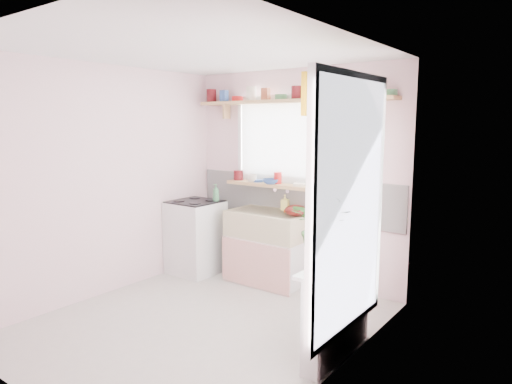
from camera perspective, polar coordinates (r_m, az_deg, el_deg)
The scene contains 19 objects.
room at distance 4.45m, azimuth 6.92°, elevation 2.05°, with size 3.20×3.20×3.20m.
sink_unit at distance 5.42m, azimuth 1.56°, elevation -6.84°, with size 0.95×0.65×1.11m.
cooker at distance 5.82m, azimuth -7.55°, elevation -5.53°, with size 0.58×0.58×0.93m.
radiator_ledge at distance 3.83m, azimuth 10.11°, elevation -14.19°, with size 0.22×0.95×0.78m.
windowsill at distance 5.42m, azimuth 2.72°, elevation 0.82°, with size 1.40×0.22×0.04m, color tan.
pine_shelf at distance 5.29m, azimuth 4.11°, elevation 11.25°, with size 2.52×0.24×0.04m, color tan.
shelf_crockery at distance 5.32m, azimuth 3.72°, elevation 12.04°, with size 2.47×0.11×0.12m.
sill_crockery at distance 5.41m, azimuth 2.73°, elevation 1.63°, with size 1.35×0.11×0.12m.
dish_tray at distance 5.30m, azimuth 5.92°, elevation -2.38°, with size 0.36×0.27×0.04m, color orange.
colander at distance 5.11m, azimuth 5.05°, elevation -2.30°, with size 0.26×0.26×0.12m, color #56110E.
jade_plant at distance 3.62m, azimuth 8.78°, elevation -4.42°, with size 0.52×0.45×0.57m, color #2D5E25.
fruit_bowl at distance 3.73m, azimuth 9.06°, elevation -8.05°, with size 0.29×0.29×0.07m, color white.
herb_pot at distance 3.32m, azimuth 7.68°, elevation -8.96°, with size 0.11×0.07×0.20m, color #3A6D2B.
soap_bottle_sink at distance 5.42m, azimuth 3.64°, elevation -1.29°, with size 0.08×0.09×0.19m, color #F7EA6E.
sill_cup at distance 5.56m, azimuth -0.50°, elevation 1.71°, with size 0.12×0.12×0.09m, color beige.
sill_bowl at distance 5.40m, azimuth 1.82°, elevation 1.33°, with size 0.19×0.19×0.06m, color #2D4E92.
shelf_vase at distance 5.22m, azimuth 6.83°, elevation 12.42°, with size 0.17×0.17×0.17m, color #A15231.
cooker_bottle at distance 5.66m, azimuth -5.04°, elevation -0.09°, with size 0.08×0.08×0.21m, color #478E5C.
fruit at distance 3.72m, azimuth 9.20°, elevation -7.16°, with size 0.20×0.14×0.10m.
Camera 1 is at (2.86, -2.97, 1.87)m, focal length 32.00 mm.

